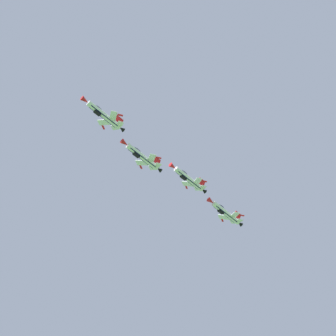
# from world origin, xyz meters

# --- Properties ---
(fighter_jet_lead) EXTENTS (9.47, 15.39, 5.14)m
(fighter_jet_lead) POSITION_xyz_m (-41.82, 47.47, 130.28)
(fighter_jet_lead) COLOR white
(fighter_jet_left_wing) EXTENTS (9.39, 15.39, 5.25)m
(fighter_jet_left_wing) POSITION_xyz_m (-37.18, 63.39, 126.58)
(fighter_jet_left_wing) COLOR white
(fighter_jet_right_wing) EXTENTS (9.21, 15.39, 5.48)m
(fighter_jet_right_wing) POSITION_xyz_m (-29.21, 80.04, 130.90)
(fighter_jet_right_wing) COLOR white
(fighter_jet_left_outer) EXTENTS (9.26, 15.39, 5.43)m
(fighter_jet_left_outer) POSITION_xyz_m (-22.99, 95.40, 127.12)
(fighter_jet_left_outer) COLOR white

